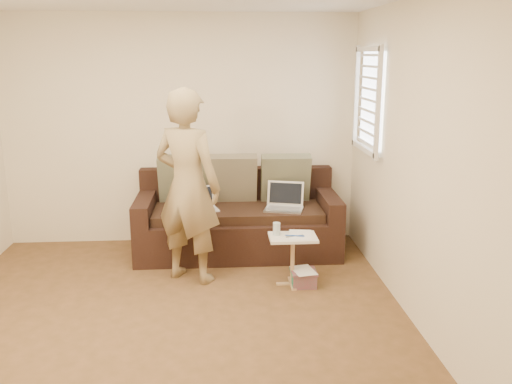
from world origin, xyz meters
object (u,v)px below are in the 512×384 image
striped_box (303,278)px  laptop_silver (284,210)px  side_table (292,260)px  person (188,186)px  drinking_glass (277,229)px  laptop_white (202,210)px  sofa (238,215)px

striped_box → laptop_silver: bearing=96.8°
laptop_silver → side_table: (-0.01, -0.79, -0.28)m
person → drinking_glass: 0.93m
side_table → laptop_silver: bearing=89.4°
side_table → drinking_glass: bearing=163.0°
side_table → striped_box: bearing=-14.6°
side_table → drinking_glass: (-0.15, 0.05, 0.30)m
laptop_white → drinking_glass: 1.07m
striped_box → person: bearing=167.3°
laptop_silver → striped_box: 0.93m
person → side_table: person is taller
person → drinking_glass: size_ratio=15.58×
sofa → laptop_silver: size_ratio=5.49×
side_table → striped_box: (0.10, -0.03, -0.17)m
laptop_silver → sofa: bearing=178.4°
laptop_silver → laptop_white: bearing=-166.9°
laptop_white → striped_box: size_ratio=1.38×
laptop_silver → side_table: 0.84m
sofa → laptop_silver: (0.49, -0.15, 0.10)m
sofa → person: 1.02m
person → side_table: size_ratio=3.82×
laptop_silver → person: size_ratio=0.21×
laptop_white → drinking_glass: (0.73, -0.78, 0.03)m
side_table → drinking_glass: drinking_glass is taller
sofa → drinking_glass: 0.96m
laptop_white → person: size_ratio=0.18×
laptop_white → laptop_silver: bearing=-18.2°
sofa → striped_box: (0.59, -0.97, -0.35)m
laptop_white → drinking_glass: size_ratio=2.82×
drinking_glass → side_table: bearing=-17.0°
side_table → drinking_glass: 0.34m
side_table → striped_box: 0.20m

